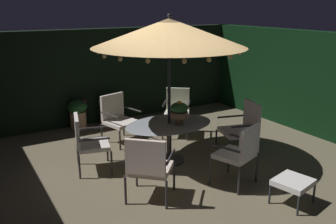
{
  "coord_description": "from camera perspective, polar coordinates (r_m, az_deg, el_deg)",
  "views": [
    {
      "loc": [
        -3.1,
        -4.96,
        2.77
      ],
      "look_at": [
        0.08,
        0.42,
        0.93
      ],
      "focal_mm": 38.91,
      "sensor_mm": 36.0,
      "label": 1
    }
  ],
  "objects": [
    {
      "name": "patio_dining_table",
      "position": [
        6.59,
        0.17,
        -2.86
      ],
      "size": [
        1.64,
        1.14,
        0.73
      ],
      "color": "#30292B",
      "rests_on": "ground_plane"
    },
    {
      "name": "patio_chair_southwest",
      "position": [
        7.11,
        11.71,
        -2.07
      ],
      "size": [
        0.78,
        0.79,
        1.01
      ],
      "color": "#312F35",
      "rests_on": "ground_plane"
    },
    {
      "name": "hedge_backdrop_rear",
      "position": [
        9.06,
        -10.12,
        5.68
      ],
      "size": [
        7.59,
        0.3,
        2.24
      ],
      "primitive_type": "cube",
      "color": "black",
      "rests_on": "ground_plane"
    },
    {
      "name": "ground_plane",
      "position": [
        6.48,
        1.26,
        -9.01
      ],
      "size": [
        7.59,
        7.09,
        0.02
      ],
      "primitive_type": "cube",
      "color": "brown"
    },
    {
      "name": "patio_chair_east",
      "position": [
        6.37,
        -12.59,
        -4.22
      ],
      "size": [
        0.7,
        0.75,
        0.99
      ],
      "color": "#312B2E",
      "rests_on": "ground_plane"
    },
    {
      "name": "patio_chair_south",
      "position": [
        5.81,
        11.25,
        -5.94
      ],
      "size": [
        0.75,
        0.72,
        1.01
      ],
      "color": "#2E2E31",
      "rests_on": "ground_plane"
    },
    {
      "name": "patio_chair_southeast",
      "position": [
        5.27,
        -3.08,
        -8.24
      ],
      "size": [
        0.86,
        0.86,
        1.01
      ],
      "color": "#2D282D",
      "rests_on": "ground_plane"
    },
    {
      "name": "patio_umbrella",
      "position": [
        6.23,
        0.18,
        12.28
      ],
      "size": [
        2.64,
        2.64,
        2.64
      ],
      "color": "#292C33",
      "rests_on": "ground_plane"
    },
    {
      "name": "centerpiece_planter",
      "position": [
        6.41,
        1.76,
        0.19
      ],
      "size": [
        0.32,
        0.32,
        0.43
      ],
      "color": "#886345",
      "rests_on": "patio_dining_table"
    },
    {
      "name": "hedge_backdrop_right",
      "position": [
        8.53,
        22.66,
        4.0
      ],
      "size": [
        0.3,
        7.09,
        2.24
      ],
      "primitive_type": "cube",
      "color": "black",
      "rests_on": "ground_plane"
    },
    {
      "name": "potted_plant_right_far",
      "position": [
        8.76,
        -9.03,
        0.54
      ],
      "size": [
        0.54,
        0.54,
        0.76
      ],
      "color": "#A25E46",
      "rests_on": "ground_plane"
    },
    {
      "name": "potted_plant_front_corner",
      "position": [
        8.64,
        -13.95,
        -0.15
      ],
      "size": [
        0.45,
        0.45,
        0.69
      ],
      "color": "tan",
      "rests_on": "ground_plane"
    },
    {
      "name": "ottoman_footrest",
      "position": [
        5.6,
        19.0,
        -10.45
      ],
      "size": [
        0.6,
        0.57,
        0.38
      ],
      "color": "#292E32",
      "rests_on": "ground_plane"
    },
    {
      "name": "patio_chair_north",
      "position": [
        7.98,
        1.42,
        0.51
      ],
      "size": [
        0.81,
        0.82,
        1.01
      ],
      "color": "#2D2931",
      "rests_on": "ground_plane"
    },
    {
      "name": "patio_chair_northeast",
      "position": [
        7.64,
        -7.86,
        -0.65
      ],
      "size": [
        0.77,
        0.77,
        0.99
      ],
      "color": "#302F2B",
      "rests_on": "ground_plane"
    }
  ]
}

